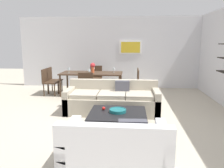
# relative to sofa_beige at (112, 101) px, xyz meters

# --- Properties ---
(ground_plane) EXTENTS (18.00, 18.00, 0.00)m
(ground_plane) POSITION_rel_sofa_beige_xyz_m (-0.00, -0.34, -0.29)
(ground_plane) COLOR #BCB29E
(back_wall_unit) EXTENTS (8.40, 0.09, 2.70)m
(back_wall_unit) POSITION_rel_sofa_beige_xyz_m (0.30, 3.19, 1.06)
(back_wall_unit) COLOR silver
(back_wall_unit) RESTS_ON ground
(sofa_beige) EXTENTS (2.30, 0.90, 0.78)m
(sofa_beige) POSITION_rel_sofa_beige_xyz_m (0.00, 0.00, 0.00)
(sofa_beige) COLOR #B2A893
(sofa_beige) RESTS_ON ground
(loveseat_white) EXTENTS (1.44, 0.90, 0.78)m
(loveseat_white) POSITION_rel_sofa_beige_xyz_m (0.26, -2.54, 0.00)
(loveseat_white) COLOR white
(loveseat_white) RESTS_ON ground
(coffee_table) EXTENTS (1.11, 0.99, 0.38)m
(coffee_table) POSITION_rel_sofa_beige_xyz_m (0.21, -1.19, -0.10)
(coffee_table) COLOR black
(coffee_table) RESTS_ON ground
(decorative_bowl) EXTENTS (0.34, 0.34, 0.06)m
(decorative_bowl) POSITION_rel_sofa_beige_xyz_m (0.21, -1.16, 0.12)
(decorative_bowl) COLOR #19666B
(decorative_bowl) RESTS_ON coffee_table
(apple_on_coffee_table) EXTENTS (0.07, 0.07, 0.07)m
(apple_on_coffee_table) POSITION_rel_sofa_beige_xyz_m (-0.09, -1.05, 0.12)
(apple_on_coffee_table) COLOR red
(apple_on_coffee_table) RESTS_ON coffee_table
(dining_table) EXTENTS (2.03, 0.91, 0.75)m
(dining_table) POSITION_rel_sofa_beige_xyz_m (-0.85, 1.82, 0.39)
(dining_table) COLOR #422D1E
(dining_table) RESTS_ON ground
(dining_chair_left_far) EXTENTS (0.44, 0.44, 0.88)m
(dining_chair_left_far) POSITION_rel_sofa_beige_xyz_m (-2.27, 2.02, 0.21)
(dining_chair_left_far) COLOR #422D1E
(dining_chair_left_far) RESTS_ON ground
(dining_chair_right_near) EXTENTS (0.44, 0.44, 0.88)m
(dining_chair_right_near) POSITION_rel_sofa_beige_xyz_m (0.57, 1.61, 0.21)
(dining_chair_right_near) COLOR #422D1E
(dining_chair_right_near) RESTS_ON ground
(dining_chair_head) EXTENTS (0.44, 0.44, 0.88)m
(dining_chair_head) POSITION_rel_sofa_beige_xyz_m (-0.85, 2.68, 0.21)
(dining_chair_head) COLOR #422D1E
(dining_chair_head) RESTS_ON ground
(dining_chair_left_near) EXTENTS (0.44, 0.44, 0.88)m
(dining_chair_left_near) POSITION_rel_sofa_beige_xyz_m (-2.27, 1.61, 0.21)
(dining_chair_left_near) COLOR #422D1E
(dining_chair_left_near) RESTS_ON ground
(dining_chair_foot) EXTENTS (0.44, 0.44, 0.88)m
(dining_chair_foot) POSITION_rel_sofa_beige_xyz_m (-0.85, 0.95, 0.21)
(dining_chair_foot) COLOR #422D1E
(dining_chair_foot) RESTS_ON ground
(dining_chair_right_far) EXTENTS (0.44, 0.44, 0.88)m
(dining_chair_right_far) POSITION_rel_sofa_beige_xyz_m (0.57, 2.02, 0.21)
(dining_chair_right_far) COLOR #422D1E
(dining_chair_right_far) RESTS_ON ground
(wine_glass_foot) EXTENTS (0.07, 0.07, 0.17)m
(wine_glass_foot) POSITION_rel_sofa_beige_xyz_m (-0.85, 1.42, 0.58)
(wine_glass_foot) COLOR silver
(wine_glass_foot) RESTS_ON dining_table
(wine_glass_right_far) EXTENTS (0.07, 0.07, 0.17)m
(wine_glass_right_far) POSITION_rel_sofa_beige_xyz_m (-0.12, 1.93, 0.57)
(wine_glass_right_far) COLOR silver
(wine_glass_right_far) RESTS_ON dining_table
(wine_glass_head) EXTENTS (0.08, 0.08, 0.17)m
(wine_glass_head) POSITION_rel_sofa_beige_xyz_m (-0.85, 2.21, 0.58)
(wine_glass_head) COLOR silver
(wine_glass_head) RESTS_ON dining_table
(wine_glass_left_near) EXTENTS (0.08, 0.08, 0.17)m
(wine_glass_left_near) POSITION_rel_sofa_beige_xyz_m (-1.59, 1.70, 0.58)
(wine_glass_left_near) COLOR silver
(wine_glass_left_near) RESTS_ON dining_table
(centerpiece_vase) EXTENTS (0.16, 0.16, 0.33)m
(centerpiece_vase) POSITION_rel_sofa_beige_xyz_m (-0.81, 1.83, 0.66)
(centerpiece_vase) COLOR #D85933
(centerpiece_vase) RESTS_ON dining_table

